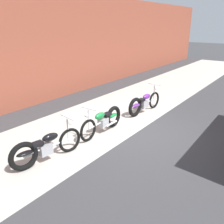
# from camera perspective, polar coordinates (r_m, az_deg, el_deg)

# --- Properties ---
(ground_plane) EXTENTS (80.00, 80.00, 0.00)m
(ground_plane) POSITION_cam_1_polar(r_m,az_deg,el_deg) (7.96, 6.05, -4.61)
(ground_plane) COLOR #38383A
(sidewalk_slab) EXTENTS (36.00, 3.50, 0.01)m
(sidewalk_slab) POSITION_cam_1_polar(r_m,az_deg,el_deg) (8.89, -3.70, -1.81)
(sidewalk_slab) COLOR #B2ADA3
(sidewalk_slab) RESTS_ON ground
(brick_building_wall) EXTENTS (36.00, 0.50, 4.67)m
(brick_building_wall) POSITION_cam_1_polar(r_m,az_deg,el_deg) (10.85, -18.57, 13.92)
(brick_building_wall) COLOR brown
(brick_building_wall) RESTS_ON ground
(motorcycle_black) EXTENTS (1.99, 0.68, 1.03)m
(motorcycle_black) POSITION_cam_1_polar(r_m,az_deg,el_deg) (6.34, -15.99, -8.13)
(motorcycle_black) COLOR black
(motorcycle_black) RESTS_ON ground
(motorcycle_green) EXTENTS (2.01, 0.58, 1.03)m
(motorcycle_green) POSITION_cam_1_polar(r_m,az_deg,el_deg) (7.78, -1.73, -1.93)
(motorcycle_green) COLOR black
(motorcycle_green) RESTS_ON ground
(motorcycle_purple) EXTENTS (2.01, 0.59, 1.03)m
(motorcycle_purple) POSITION_cam_1_polar(r_m,az_deg,el_deg) (9.49, 7.21, 2.04)
(motorcycle_purple) COLOR black
(motorcycle_purple) RESTS_ON ground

